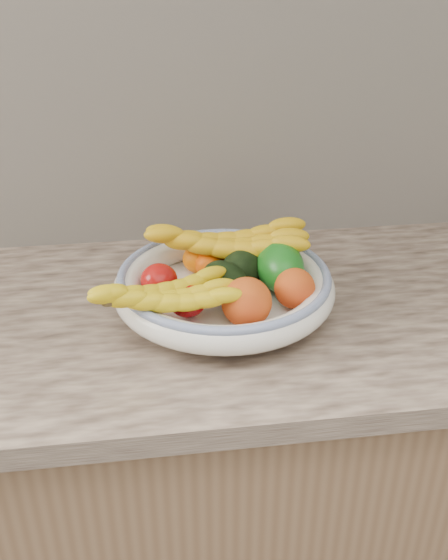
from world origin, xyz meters
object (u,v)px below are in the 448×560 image
green_mango (280,266)px  banana_bunch_front (165,300)px  banana_bunch_back (226,247)px  fruit_bowl (224,286)px

green_mango → banana_bunch_front: green_mango is taller
banana_bunch_back → green_mango: bearing=-28.7°
fruit_bowl → banana_bunch_back: size_ratio=1.24×
fruit_bowl → green_mango: green_mango is taller
green_mango → banana_bunch_back: 0.11m
fruit_bowl → green_mango: 0.10m
green_mango → banana_bunch_front: bearing=-160.6°
fruit_bowl → green_mango: bearing=4.2°
fruit_bowl → banana_bunch_back: banana_bunch_back is taller
fruit_bowl → banana_bunch_back: 0.09m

